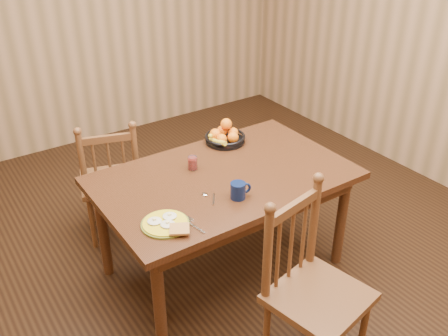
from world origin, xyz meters
TOP-DOWN VIEW (x-y plane):
  - room at (0.00, 0.00)m, footprint 4.52×5.02m
  - dining_table at (0.00, 0.00)m, footprint 1.60×1.00m
  - chair_far at (-0.46, 0.79)m, footprint 0.54×0.53m
  - chair_near at (-0.05, -0.90)m, footprint 0.55×0.53m
  - breakfast_plate at (-0.56, -0.27)m, footprint 0.26×0.31m
  - fork at (-0.44, -0.35)m, footprint 0.05×0.18m
  - spoon at (-0.22, -0.15)m, footprint 0.08×0.15m
  - coffee_mug at (-0.08, -0.27)m, footprint 0.13×0.09m
  - juice_glass at (-0.13, 0.18)m, footprint 0.06×0.06m
  - fruit_bowl at (0.27, 0.38)m, footprint 0.29×0.29m

SIDE VIEW (x-z plane):
  - chair_far at x=-0.46m, z-range -0.01..0.95m
  - chair_near at x=-0.05m, z-range -0.01..1.03m
  - dining_table at x=0.00m, z-range 0.29..1.04m
  - fork at x=-0.44m, z-range 0.75..0.76m
  - spoon at x=-0.22m, z-range 0.75..0.76m
  - breakfast_plate at x=-0.56m, z-range 0.74..0.78m
  - juice_glass at x=-0.13m, z-range 0.75..0.84m
  - fruit_bowl at x=0.27m, z-range 0.71..0.88m
  - coffee_mug at x=-0.08m, z-range 0.75..0.85m
  - room at x=0.00m, z-range -0.01..2.71m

